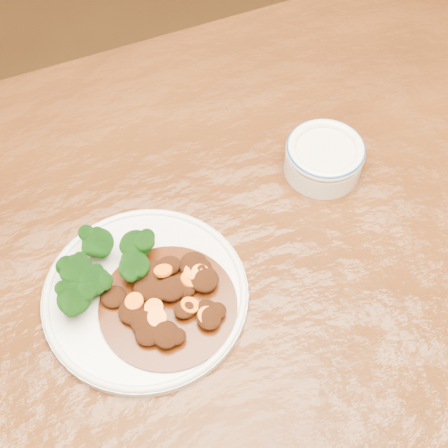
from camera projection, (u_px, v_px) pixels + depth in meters
name	position (u px, v px, depth m)	size (l,w,h in m)	color
ground	(250.00, 416.00, 1.44)	(4.00, 4.00, 0.00)	#432510
dining_table	(266.00, 274.00, 0.89)	(1.54, 0.97, 0.75)	#4F280E
dinner_plate	(145.00, 294.00, 0.77)	(0.26, 0.26, 0.02)	silver
broccoli_florets	(101.00, 268.00, 0.76)	(0.13, 0.11, 0.05)	#668B48
mince_stew	(170.00, 298.00, 0.75)	(0.17, 0.17, 0.03)	#421C07
dip_bowl	(324.00, 157.00, 0.87)	(0.11, 0.11, 0.05)	silver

